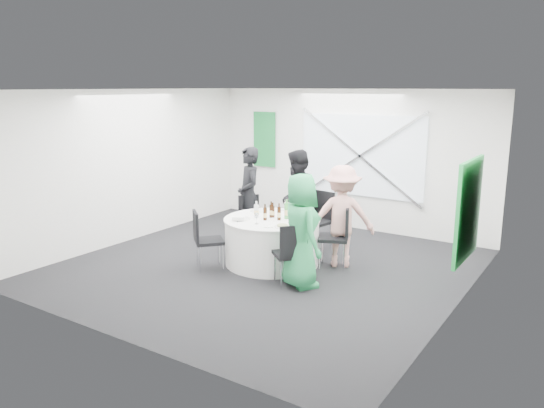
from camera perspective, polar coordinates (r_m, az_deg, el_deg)
The scene contains 44 objects.
floor at distance 8.62m, azimuth -0.73°, elevation -6.75°, with size 6.00×6.00×0.00m, color black.
ceiling at distance 8.13m, azimuth -0.79°, elevation 12.22°, with size 6.00×6.00×0.00m, color silver.
wall_back at distance 10.85m, azimuth 8.16°, elevation 4.76°, with size 6.00×6.00×0.00m, color white.
wall_front at distance 6.06m, azimuth -16.81°, elevation -1.83°, with size 6.00×6.00×0.00m, color white.
wall_left at distance 10.22m, azimuth -14.89°, elevation 3.99°, with size 6.00×6.00×0.00m, color white.
wall_right at distance 7.07m, azimuth 19.86°, elevation -0.03°, with size 6.00×6.00×0.00m, color white.
window_panel at distance 10.68m, azimuth 9.54°, elevation 5.14°, with size 2.60×0.03×1.60m, color silver.
window_brace_a at distance 10.64m, azimuth 9.46°, elevation 5.11°, with size 0.05×0.05×3.16m, color silver.
window_brace_b at distance 10.64m, azimuth 9.46°, elevation 5.11°, with size 0.05×0.05×3.16m, color silver.
green_banner at distance 11.75m, azimuth -0.82°, elevation 6.96°, with size 0.55×0.04×1.20m, color #135F28.
green_sign at distance 7.69m, azimuth 20.38°, elevation -0.62°, with size 0.05×1.20×1.40m, color #1A8F38.
banquet_table at distance 8.66m, azimuth 0.00°, elevation -4.00°, with size 1.56×1.56×0.76m.
chair_back at distance 9.47m, azimuth 5.13°, elevation -1.20°, with size 0.55×0.55×1.02m.
chair_back_left at distance 9.68m, azimuth -2.32°, elevation -1.32°, with size 0.57×0.57×0.90m.
chair_back_right at distance 8.47m, azimuth 7.25°, elevation -3.01°, with size 0.60×0.59×1.00m.
chair_front_right at distance 7.64m, azimuth 2.07°, elevation -4.96°, with size 0.60×0.60×0.94m.
chair_front_left at distance 8.40m, azimuth -7.37°, elevation -3.39°, with size 0.61×0.61×0.95m.
person_man_back_left at distance 9.72m, azimuth -2.49°, elevation 0.93°, with size 0.65×0.43×1.78m, color black.
person_man_back at distance 9.52m, azimuth 2.66°, elevation 0.59°, with size 0.85×0.47×1.75m, color black.
person_woman_pink at distance 8.52m, azimuth 7.48°, elevation -1.31°, with size 1.06×0.49×1.64m, color pink.
person_woman_green at distance 7.59m, azimuth 3.12°, elevation -2.89°, with size 0.81×0.53×1.66m, color #279252.
plate_back at distance 9.03m, azimuth 2.13°, elevation -0.77°, with size 0.27×0.27×0.01m.
plate_back_left at distance 9.05m, azimuth -1.42°, elevation -0.74°, with size 0.30×0.30×0.01m.
plate_back_right at distance 8.46m, azimuth 3.84°, elevation -1.66°, with size 0.26×0.26×0.04m.
plate_front_right at distance 8.04m, azimuth 1.13°, elevation -2.39°, with size 0.25×0.25×0.04m.
plate_front_left at distance 8.53m, azimuth -3.28°, elevation -1.58°, with size 0.27×0.27×0.01m.
napkin at distance 8.43m, azimuth -3.62°, elevation -1.52°, with size 0.19×0.13×0.05m, color white.
beer_bottle_a at distance 8.60m, azimuth -0.09°, elevation -0.78°, with size 0.06×0.06×0.27m.
beer_bottle_b at distance 8.61m, azimuth 0.09°, elevation -0.85°, with size 0.06×0.06×0.24m.
beer_bottle_c at distance 8.44m, azimuth 0.76°, elevation -1.04°, with size 0.06×0.06×0.27m.
beer_bottle_d at distance 8.43m, azimuth -0.75°, elevation -1.09°, with size 0.06×0.06×0.26m.
green_water_bottle at distance 8.53m, azimuth 1.59°, elevation -0.76°, with size 0.08×0.08×0.31m.
clear_water_bottle at distance 8.61m, azimuth -1.69°, elevation -0.77°, with size 0.08×0.08×0.27m.
wine_glass_a at distance 8.67m, azimuth 2.64°, elevation -0.54°, with size 0.07×0.07×0.17m.
wine_glass_b at distance 8.20m, azimuth -1.68°, elevation -1.31°, with size 0.07×0.07×0.17m.
wine_glass_c at distance 8.42m, azimuth 2.45°, elevation -0.94°, with size 0.07×0.07×0.17m.
wine_glass_d at distance 8.76m, azimuth -1.58°, elevation -0.40°, with size 0.07×0.07×0.17m.
wine_glass_e at distance 8.86m, azimuth 1.47°, elevation -0.24°, with size 0.07×0.07×0.17m.
fork_a at distance 8.00m, azimuth -0.39°, elevation -2.55°, with size 0.01×0.15×0.01m, color silver.
knife_a at distance 8.12m, azimuth 2.43°, elevation -2.34°, with size 0.01×0.15×0.01m, color silver.
fork_b at distance 8.95m, azimuth 2.67°, elevation -0.93°, with size 0.01×0.15×0.01m, color silver.
knife_b at distance 9.09m, azimuth 1.12°, elevation -0.71°, with size 0.01×0.15×0.01m, color silver.
fork_c at distance 8.64m, azimuth -3.80°, elevation -1.44°, with size 0.01×0.15×0.01m, color silver.
knife_c at distance 8.39m, azimuth -3.72°, elevation -1.86°, with size 0.01×0.15×0.01m, color silver.
Camera 1 is at (4.54, -6.74, 2.85)m, focal length 35.00 mm.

